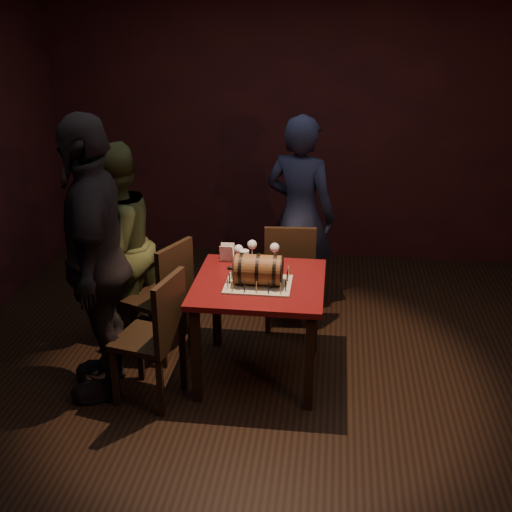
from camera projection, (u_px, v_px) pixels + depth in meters
The scene contains 16 objects.
room_shell at pixel (270, 195), 4.12m from camera, with size 5.04×5.04×2.80m.
pub_table at pixel (259, 295), 4.49m from camera, with size 0.90×0.90×0.75m.
cake_board at pixel (258, 284), 4.38m from camera, with size 0.45×0.35×0.01m, color #A19B82.
barrel_cake at pixel (258, 270), 4.34m from camera, with size 0.38×0.22×0.22m.
birthday_candles at pixel (258, 278), 4.37m from camera, with size 0.40×0.30×0.09m.
wine_glass_left at pixel (239, 250), 4.66m from camera, with size 0.07×0.07×0.16m.
wine_glass_mid at pixel (252, 246), 4.76m from camera, with size 0.07×0.07×0.16m.
wine_glass_right at pixel (275, 249), 4.70m from camera, with size 0.07×0.07×0.16m.
pint_of_ale at pixel (244, 261), 4.60m from camera, with size 0.07×0.07×0.15m.
menu_card at pixel (227, 253), 4.76m from camera, with size 0.10×0.05×0.13m, color white, non-canonical shape.
chair_back at pixel (290, 271), 5.18m from camera, with size 0.43×0.43×0.93m.
chair_left_rear at pixel (166, 293), 4.80m from camera, with size 0.53×0.53×0.93m.
chair_left_front at pixel (158, 332), 4.24m from camera, with size 0.48×0.48×0.93m.
person_back at pixel (300, 215), 5.44m from camera, with size 0.62×0.41×1.71m, color #1A1E35.
person_left_rear at pixel (115, 247), 4.90m from camera, with size 0.78×0.61×1.61m, color #353A1D.
person_left_front at pixel (96, 260), 4.21m from camera, with size 1.14×0.48×1.95m, color black.
Camera 1 is at (0.41, -3.94, 2.59)m, focal length 45.00 mm.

